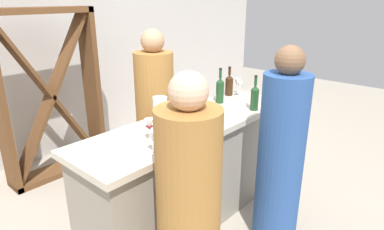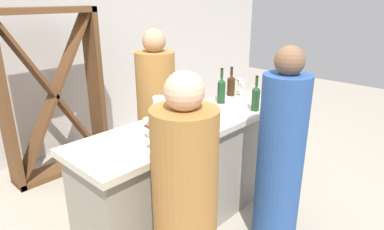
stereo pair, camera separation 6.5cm
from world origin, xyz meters
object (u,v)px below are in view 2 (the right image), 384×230
(wine_bottle_second_right_amber_brown, at_px, (231,85))
(wine_glass_far_right, at_px, (240,83))
(wine_bottle_second_left_olive_green, at_px, (221,90))
(water_pitcher, at_px, (160,110))
(wine_glass_far_center, at_px, (242,86))
(wine_glass_near_left, at_px, (150,138))
(person_left_guest, at_px, (185,207))
(wine_glass_near_right, at_px, (157,131))
(wine_bottle_center_olive_green, at_px, (256,97))
(person_center_guest, at_px, (280,158))
(wine_glass_far_left, at_px, (148,125))
(person_right_guest, at_px, (157,120))
(wine_rack, at_px, (54,95))
(wine_bottle_leftmost_olive_green, at_px, (180,101))
(wine_glass_near_center, at_px, (272,90))

(wine_bottle_second_right_amber_brown, bearing_deg, wine_glass_far_right, -19.27)
(wine_bottle_second_left_olive_green, distance_m, water_pitcher, 0.75)
(wine_glass_far_center, xyz_separation_m, wine_glass_far_right, (0.08, 0.08, 0.00))
(wine_glass_far_center, bearing_deg, wine_glass_near_left, -167.70)
(person_left_guest, bearing_deg, wine_glass_near_right, -27.04)
(wine_bottle_center_olive_green, relative_size, person_center_guest, 0.20)
(wine_glass_near_right, bearing_deg, wine_glass_far_left, 85.15)
(wine_bottle_center_olive_green, bearing_deg, water_pitcher, 154.15)
(wine_bottle_second_right_amber_brown, bearing_deg, person_right_guest, 153.18)
(wine_bottle_second_right_amber_brown, xyz_separation_m, wine_glass_far_left, (-1.31, -0.27, 0.00))
(wine_rack, distance_m, wine_glass_near_left, 1.88)
(person_center_guest, xyz_separation_m, person_right_guest, (-0.14, 1.25, 0.02))
(wine_bottle_second_left_olive_green, bearing_deg, wine_glass_far_center, -6.16)
(wine_glass_near_right, xyz_separation_m, person_center_guest, (0.76, -0.52, -0.30))
(wine_glass_far_center, bearing_deg, wine_bottle_leftmost_olive_green, 174.11)
(wine_glass_far_center, distance_m, water_pitcher, 1.04)
(wine_glass_near_left, xyz_separation_m, water_pitcher, (0.41, 0.37, 0.00))
(wine_glass_near_center, relative_size, water_pitcher, 0.69)
(person_left_guest, bearing_deg, wine_bottle_second_left_olive_green, -65.97)
(wine_glass_near_center, distance_m, person_center_guest, 0.91)
(wine_glass_near_center, bearing_deg, wine_glass_far_left, 175.13)
(wine_glass_far_left, bearing_deg, person_center_guest, -40.07)
(wine_rack, xyz_separation_m, wine_glass_near_left, (-0.22, -1.86, 0.13))
(wine_glass_far_center, relative_size, person_right_guest, 0.10)
(water_pitcher, bearing_deg, wine_bottle_second_right_amber_brown, 3.78)
(wine_bottle_second_right_amber_brown, xyz_separation_m, wine_glass_far_center, (0.02, -0.12, -0.00))
(wine_glass_near_center, height_order, person_center_guest, person_center_guest)
(wine_bottle_center_olive_green, relative_size, wine_glass_far_left, 1.91)
(wine_bottle_second_right_amber_brown, distance_m, person_left_guest, 1.70)
(person_right_guest, bearing_deg, wine_glass_near_center, 28.24)
(wine_bottle_leftmost_olive_green, height_order, person_right_guest, person_right_guest)
(wine_rack, xyz_separation_m, wine_glass_far_center, (1.22, -1.55, 0.14))
(wine_bottle_leftmost_olive_green, relative_size, person_right_guest, 0.19)
(wine_bottle_center_olive_green, height_order, water_pitcher, wine_bottle_center_olive_green)
(person_center_guest, bearing_deg, wine_glass_near_right, 68.32)
(person_left_guest, xyz_separation_m, person_center_guest, (0.92, -0.11, 0.03))
(wine_glass_near_left, relative_size, wine_glass_far_center, 0.99)
(person_right_guest, bearing_deg, wine_glass_near_right, -60.12)
(wine_bottle_leftmost_olive_green, distance_m, person_center_guest, 0.94)
(wine_bottle_leftmost_olive_green, bearing_deg, wine_glass_far_right, 0.19)
(person_left_guest, relative_size, person_center_guest, 0.97)
(wine_glass_far_center, bearing_deg, wine_bottle_center_olive_green, -127.67)
(wine_rack, height_order, wine_bottle_second_left_olive_green, wine_rack)
(wine_bottle_center_olive_green, distance_m, wine_glass_far_left, 1.09)
(wine_bottle_center_olive_green, height_order, wine_glass_far_left, wine_bottle_center_olive_green)
(wine_bottle_second_left_olive_green, height_order, wine_glass_near_left, wine_bottle_second_left_olive_green)
(wine_glass_near_right, bearing_deg, wine_bottle_center_olive_green, -3.67)
(wine_glass_far_right, xyz_separation_m, water_pitcher, (-1.12, -0.03, -0.01))
(wine_bottle_second_left_olive_green, height_order, water_pitcher, wine_bottle_second_left_olive_green)
(person_center_guest, height_order, person_right_guest, person_right_guest)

